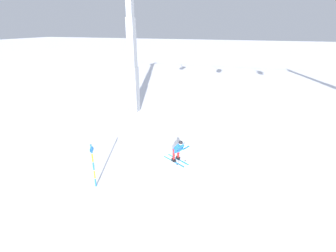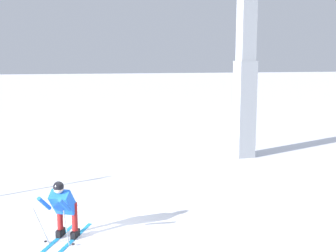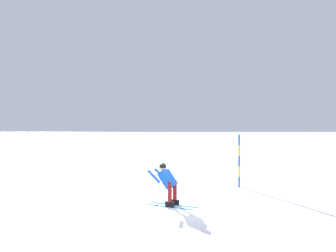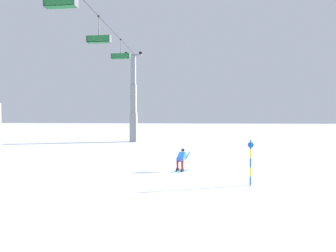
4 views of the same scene
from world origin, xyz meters
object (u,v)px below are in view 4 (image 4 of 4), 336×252
at_px(chairlift_seat_nearest, 60,2).
at_px(chairlift_seat_middle, 121,56).
at_px(skier_carving_main, 182,158).
at_px(trail_marker_pole, 250,161).
at_px(chairlift_seat_second, 99,39).
at_px(lift_tower_far, 133,105).

relative_size(chairlift_seat_nearest, chairlift_seat_middle, 0.92).
bearing_deg(chairlift_seat_middle, chairlift_seat_nearest, 180.00).
bearing_deg(skier_carving_main, chairlift_seat_middle, 30.62).
relative_size(chairlift_seat_nearest, trail_marker_pole, 0.92).
bearing_deg(chairlift_seat_second, lift_tower_far, -0.00).
bearing_deg(trail_marker_pole, lift_tower_far, 26.76).
xyz_separation_m(lift_tower_far, chairlift_seat_second, (-12.88, 0.00, 5.17)).
distance_m(chairlift_seat_middle, trail_marker_pole, 21.42).
relative_size(chairlift_seat_middle, trail_marker_pole, 1.00).
distance_m(lift_tower_far, chairlift_seat_nearest, 20.12).
bearing_deg(skier_carving_main, chairlift_seat_second, 51.44).
xyz_separation_m(skier_carving_main, trail_marker_pole, (-3.10, -3.53, 0.41)).
distance_m(chairlift_seat_nearest, chairlift_seat_second, 6.48).
bearing_deg(chairlift_seat_nearest, lift_tower_far, -0.00).
height_order(chairlift_seat_nearest, chairlift_seat_middle, same).
bearing_deg(chairlift_seat_middle, skier_carving_main, -149.38).
bearing_deg(trail_marker_pole, chairlift_seat_middle, 34.95).
xyz_separation_m(lift_tower_far, chairlift_seat_middle, (-6.13, 0.00, 5.27)).
height_order(chairlift_seat_nearest, chairlift_seat_second, same).
height_order(lift_tower_far, trail_marker_pole, lift_tower_far).
xyz_separation_m(chairlift_seat_nearest, trail_marker_pole, (-2.66, -11.10, -9.35)).
bearing_deg(lift_tower_far, skier_carving_main, -158.19).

